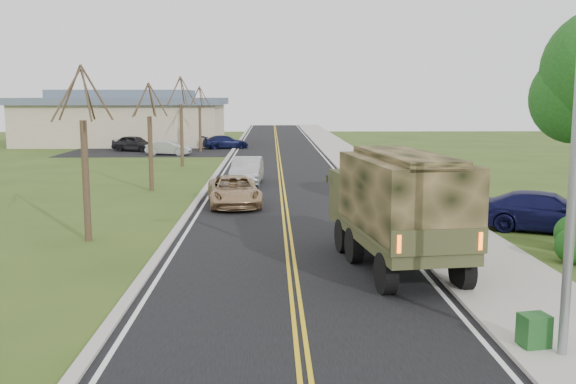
{
  "coord_description": "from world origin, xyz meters",
  "views": [
    {
      "loc": [
        -0.59,
        -12.11,
        5.01
      ],
      "look_at": [
        -0.03,
        9.34,
        1.8
      ],
      "focal_mm": 40.0,
      "sensor_mm": 36.0,
      "label": 1
    }
  ],
  "objects_px": {
    "sedan_silver": "(247,171)",
    "pickup_navy": "(547,212)",
    "suv_champagne": "(234,191)",
    "utility_box_far": "(534,330)",
    "military_truck": "(397,202)"
  },
  "relations": [
    {
      "from": "suv_champagne",
      "to": "pickup_navy",
      "type": "relative_size",
      "value": 0.97
    },
    {
      "from": "suv_champagne",
      "to": "utility_box_far",
      "type": "xyz_separation_m",
      "value": [
        6.92,
        -17.25,
        -0.26
      ]
    },
    {
      "from": "suv_champagne",
      "to": "pickup_navy",
      "type": "distance_m",
      "value": 13.43
    },
    {
      "from": "pickup_navy",
      "to": "utility_box_far",
      "type": "relative_size",
      "value": 7.8
    },
    {
      "from": "suv_champagne",
      "to": "pickup_navy",
      "type": "height_order",
      "value": "pickup_navy"
    },
    {
      "from": "military_truck",
      "to": "utility_box_far",
      "type": "bearing_deg",
      "value": -83.43
    },
    {
      "from": "sedan_silver",
      "to": "military_truck",
      "type": "bearing_deg",
      "value": -71.88
    },
    {
      "from": "sedan_silver",
      "to": "pickup_navy",
      "type": "bearing_deg",
      "value": -46.06
    },
    {
      "from": "sedan_silver",
      "to": "pickup_navy",
      "type": "distance_m",
      "value": 17.79
    },
    {
      "from": "pickup_navy",
      "to": "military_truck",
      "type": "bearing_deg",
      "value": 151.37
    },
    {
      "from": "suv_champagne",
      "to": "utility_box_far",
      "type": "bearing_deg",
      "value": -75.12
    },
    {
      "from": "pickup_navy",
      "to": "utility_box_far",
      "type": "bearing_deg",
      "value": 179.93
    },
    {
      "from": "military_truck",
      "to": "suv_champagne",
      "type": "distance_m",
      "value": 12.33
    },
    {
      "from": "suv_champagne",
      "to": "utility_box_far",
      "type": "distance_m",
      "value": 18.59
    },
    {
      "from": "military_truck",
      "to": "pickup_navy",
      "type": "height_order",
      "value": "military_truck"
    }
  ]
}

